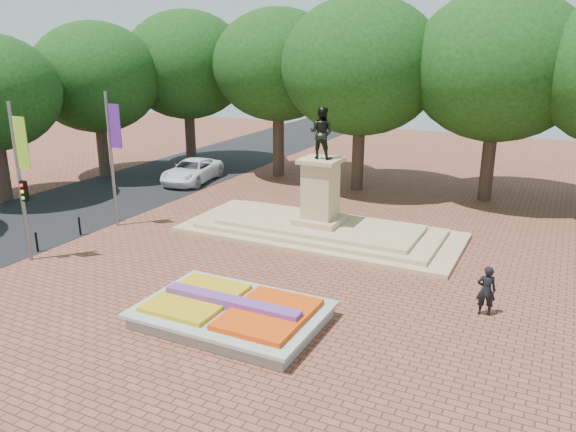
# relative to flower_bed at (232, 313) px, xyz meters

# --- Properties ---
(ground) EXTENTS (90.00, 90.00, 0.00)m
(ground) POSITION_rel_flower_bed_xyz_m (-1.03, 2.00, -0.38)
(ground) COLOR brown
(ground) RESTS_ON ground
(asphalt_street) EXTENTS (9.00, 90.00, 0.02)m
(asphalt_street) POSITION_rel_flower_bed_xyz_m (-16.03, 7.00, -0.37)
(asphalt_street) COLOR black
(asphalt_street) RESTS_ON ground
(flower_bed) EXTENTS (6.30, 4.30, 0.91)m
(flower_bed) POSITION_rel_flower_bed_xyz_m (0.00, 0.00, 0.00)
(flower_bed) COLOR gray
(flower_bed) RESTS_ON ground
(monument) EXTENTS (14.00, 6.00, 6.40)m
(monument) POSITION_rel_flower_bed_xyz_m (-1.03, 10.00, 0.50)
(monument) COLOR tan
(monument) RESTS_ON ground
(tree_row_back) EXTENTS (44.80, 8.80, 10.43)m
(tree_row_back) POSITION_rel_flower_bed_xyz_m (1.31, 20.00, 6.29)
(tree_row_back) COLOR #34241C
(tree_row_back) RESTS_ON ground
(banner_poles) EXTENTS (0.88, 11.17, 7.00)m
(banner_poles) POSITION_rel_flower_bed_xyz_m (-11.10, 0.69, 3.50)
(banner_poles) COLOR slate
(banner_poles) RESTS_ON ground
(bollard_row) EXTENTS (0.12, 13.12, 0.98)m
(bollard_row) POSITION_rel_flower_bed_xyz_m (-11.73, 0.50, 0.15)
(bollard_row) COLOR black
(bollard_row) RESTS_ON ground
(van) EXTENTS (3.41, 5.95, 1.56)m
(van) POSITION_rel_flower_bed_xyz_m (-13.37, 16.22, 0.40)
(van) COLOR white
(van) RESTS_ON ground
(pedestrian) EXTENTS (0.76, 0.58, 1.85)m
(pedestrian) POSITION_rel_flower_bed_xyz_m (7.73, 4.56, 0.55)
(pedestrian) COLOR black
(pedestrian) RESTS_ON ground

